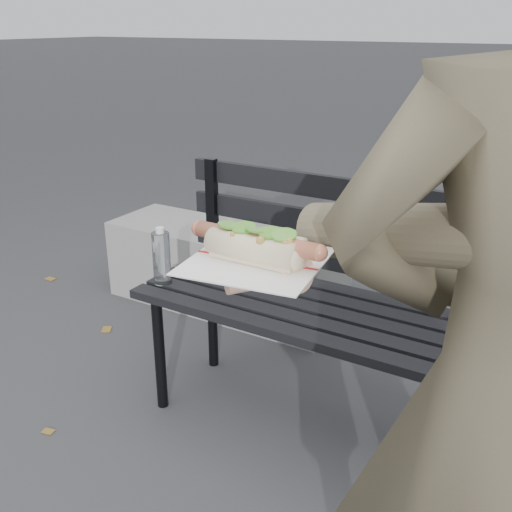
% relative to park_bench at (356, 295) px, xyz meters
% --- Properties ---
extents(park_bench, '(1.50, 0.44, 0.88)m').
position_rel_park_bench_xyz_m(park_bench, '(0.00, 0.00, 0.00)').
color(park_bench, black).
rests_on(park_bench, ground).
extents(concrete_block, '(1.20, 0.40, 0.40)m').
position_rel_park_bench_xyz_m(concrete_block, '(-0.92, 0.60, -0.32)').
color(concrete_block, slate).
rests_on(concrete_block, ground).
extents(held_hotdog, '(0.62, 0.32, 0.20)m').
position_rel_park_bench_xyz_m(held_hotdog, '(0.40, -0.92, 0.55)').
color(held_hotdog, brown).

